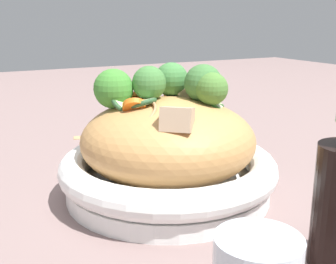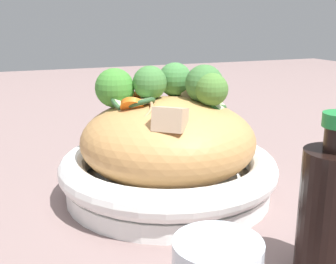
% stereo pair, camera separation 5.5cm
% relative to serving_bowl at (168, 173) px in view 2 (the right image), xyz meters
% --- Properties ---
extents(ground_plane, '(3.00, 3.00, 0.00)m').
position_rel_serving_bowl_xyz_m(ground_plane, '(0.00, 0.00, -0.03)').
color(ground_plane, gray).
extents(serving_bowl, '(0.29, 0.29, 0.06)m').
position_rel_serving_bowl_xyz_m(serving_bowl, '(0.00, 0.00, 0.00)').
color(serving_bowl, white).
rests_on(serving_bowl, ground_plane).
extents(noodle_heap, '(0.23, 0.23, 0.11)m').
position_rel_serving_bowl_xyz_m(noodle_heap, '(0.00, -0.00, 0.05)').
color(noodle_heap, tan).
rests_on(noodle_heap, serving_bowl).
extents(broccoli_florets, '(0.13, 0.18, 0.07)m').
position_rel_serving_bowl_xyz_m(broccoli_florets, '(-0.01, 0.00, 0.12)').
color(broccoli_florets, '#A3BB6E').
rests_on(broccoli_florets, serving_bowl).
extents(carrot_coins, '(0.13, 0.12, 0.04)m').
position_rel_serving_bowl_xyz_m(carrot_coins, '(-0.03, -0.02, 0.09)').
color(carrot_coins, orange).
rests_on(carrot_coins, serving_bowl).
extents(zucchini_slices, '(0.09, 0.17, 0.03)m').
position_rel_serving_bowl_xyz_m(zucchini_slices, '(0.00, 0.01, 0.10)').
color(zucchini_slices, beige).
rests_on(zucchini_slices, serving_bowl).
extents(chicken_chunks, '(0.15, 0.11, 0.03)m').
position_rel_serving_bowl_xyz_m(chicken_chunks, '(0.03, 0.00, 0.09)').
color(chicken_chunks, '#D1B08B').
rests_on(chicken_chunks, serving_bowl).
extents(soy_sauce_bottle, '(0.06, 0.06, 0.15)m').
position_rel_serving_bowl_xyz_m(soy_sauce_bottle, '(0.23, 0.07, 0.04)').
color(soy_sauce_bottle, black).
rests_on(soy_sauce_bottle, ground_plane).
extents(chopsticks_pair, '(0.07, 0.20, 0.01)m').
position_rel_serving_bowl_xyz_m(chopsticks_pair, '(-0.30, 0.06, -0.03)').
color(chopsticks_pair, tan).
rests_on(chopsticks_pair, ground_plane).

